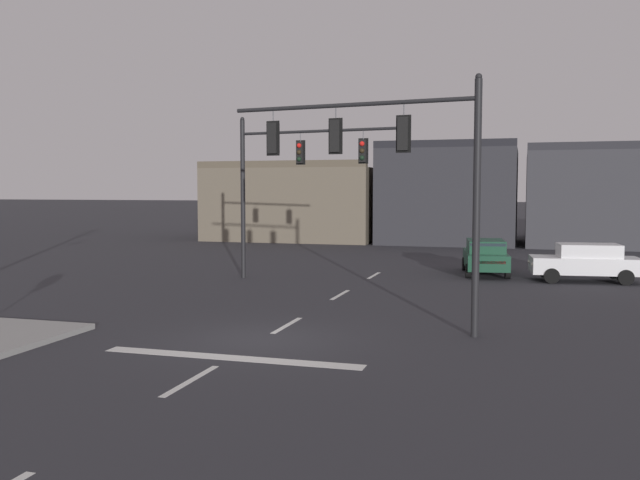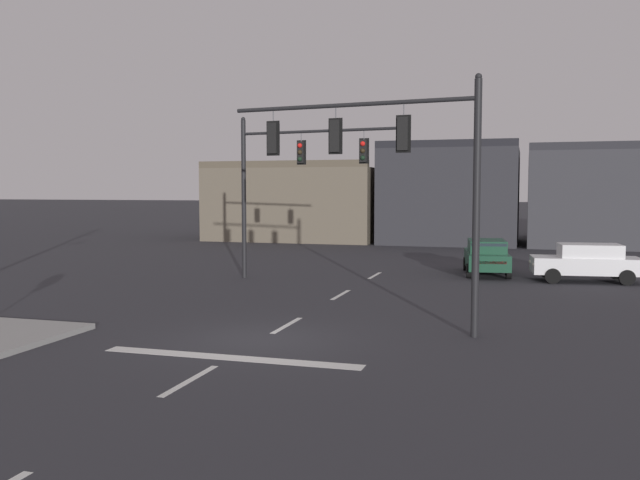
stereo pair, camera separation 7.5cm
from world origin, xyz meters
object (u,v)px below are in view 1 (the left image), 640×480
car_lot_middle (586,262)px  car_lot_nearside (485,256)px  signal_mast_near_side (392,158)px  signal_mast_far_side (285,171)px

car_lot_middle → car_lot_nearside: bearing=162.8°
signal_mast_near_side → signal_mast_far_side: signal_mast_far_side is taller
signal_mast_near_side → car_lot_nearside: bearing=82.2°
car_lot_nearside → car_lot_middle: same height
car_lot_nearside → car_lot_middle: 4.41m
car_lot_nearside → signal_mast_far_side: bearing=-150.6°
signal_mast_near_side → car_lot_middle: bearing=63.6°
signal_mast_far_side → car_lot_nearside: bearing=29.4°
signal_mast_near_side → car_lot_nearside: size_ratio=1.58×
signal_mast_near_side → car_lot_middle: 14.17m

